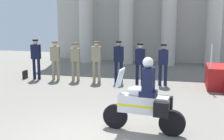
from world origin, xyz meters
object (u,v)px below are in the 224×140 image
at_px(officer_in_row_3, 96,58).
at_px(officer_in_row_6, 163,61).
at_px(officer_in_row_5, 140,60).
at_px(briefcase_on_ground, 25,75).
at_px(motorcycle_with_rider, 146,102).
at_px(officer_in_row_2, 75,59).
at_px(officer_in_row_1, 55,57).
at_px(officer_in_row_0, 36,56).
at_px(officer_in_row_4, 119,58).

height_order(officer_in_row_3, officer_in_row_6, officer_in_row_3).
relative_size(officer_in_row_3, officer_in_row_5, 1.02).
relative_size(officer_in_row_6, briefcase_on_ground, 4.63).
bearing_deg(motorcycle_with_rider, officer_in_row_2, -47.92).
relative_size(officer_in_row_5, motorcycle_with_rider, 0.80).
bearing_deg(officer_in_row_6, officer_in_row_3, 0.64).
xyz_separation_m(officer_in_row_3, motorcycle_with_rider, (2.63, -4.96, -0.22)).
bearing_deg(officer_in_row_1, motorcycle_with_rider, 131.76).
xyz_separation_m(officer_in_row_2, officer_in_row_5, (2.76, -0.06, 0.03)).
bearing_deg(officer_in_row_0, officer_in_row_2, -177.06).
height_order(officer_in_row_1, officer_in_row_5, officer_in_row_5).
bearing_deg(officer_in_row_3, officer_in_row_0, 0.83).
distance_m(motorcycle_with_rider, briefcase_on_ground, 7.70).
bearing_deg(motorcycle_with_rider, officer_in_row_1, -41.48).
bearing_deg(officer_in_row_4, officer_in_row_5, 171.16).
bearing_deg(officer_in_row_3, officer_in_row_6, -179.36).
relative_size(officer_in_row_0, officer_in_row_2, 1.07).
bearing_deg(motorcycle_with_rider, officer_in_row_0, -36.08).
xyz_separation_m(officer_in_row_5, officer_in_row_6, (0.92, 0.05, -0.01)).
xyz_separation_m(officer_in_row_1, officer_in_row_4, (2.74, 0.13, 0.04)).
bearing_deg(officer_in_row_5, officer_in_row_1, -0.35).
distance_m(officer_in_row_4, briefcase_on_ground, 4.27).
distance_m(officer_in_row_6, motorcycle_with_rider, 5.00).
height_order(officer_in_row_1, briefcase_on_ground, officer_in_row_1).
relative_size(officer_in_row_4, motorcycle_with_rider, 0.83).
distance_m(officer_in_row_1, officer_in_row_4, 2.75).
xyz_separation_m(officer_in_row_1, officer_in_row_3, (1.83, -0.00, 0.02)).
distance_m(officer_in_row_3, briefcase_on_ground, 3.37).
distance_m(officer_in_row_2, briefcase_on_ground, 2.45).
distance_m(officer_in_row_0, officer_in_row_6, 5.44).
bearing_deg(officer_in_row_2, officer_in_row_0, 2.94).
bearing_deg(officer_in_row_0, briefcase_on_ground, -0.63).
relative_size(motorcycle_with_rider, briefcase_on_ground, 5.81).
xyz_separation_m(officer_in_row_5, briefcase_on_ground, (-5.08, -0.03, -0.81)).
bearing_deg(officer_in_row_0, officer_in_row_1, -176.89).
relative_size(officer_in_row_0, officer_in_row_6, 1.04).
xyz_separation_m(officer_in_row_4, officer_in_row_5, (0.91, -0.14, -0.04)).
distance_m(officer_in_row_3, motorcycle_with_rider, 5.62).
height_order(officer_in_row_4, officer_in_row_6, officer_in_row_4).
bearing_deg(officer_in_row_1, officer_in_row_4, -177.52).
height_order(officer_in_row_3, officer_in_row_4, officer_in_row_4).
bearing_deg(officer_in_row_2, briefcase_on_ground, 2.08).
relative_size(officer_in_row_5, briefcase_on_ground, 4.67).
relative_size(officer_in_row_3, officer_in_row_6, 1.03).
height_order(officer_in_row_0, officer_in_row_3, officer_in_row_0).
bearing_deg(briefcase_on_ground, officer_in_row_3, 0.73).
distance_m(officer_in_row_3, officer_in_row_6, 2.74).
xyz_separation_m(officer_in_row_4, officer_in_row_6, (1.83, -0.09, -0.04)).
bearing_deg(officer_in_row_2, officer_in_row_4, -177.66).
relative_size(officer_in_row_4, briefcase_on_ground, 4.82).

